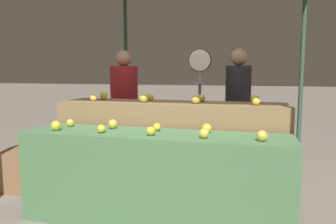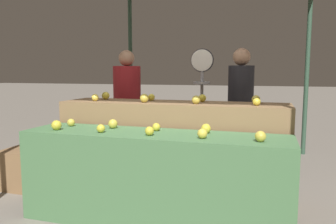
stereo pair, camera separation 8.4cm
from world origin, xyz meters
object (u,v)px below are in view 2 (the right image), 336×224
at_px(produce_scale, 202,86).
at_px(person_customer_left, 127,102).
at_px(wooden_crate_side, 25,168).
at_px(person_vendor_at_scale, 240,103).

distance_m(produce_scale, person_customer_left, 1.12).
xyz_separation_m(person_customer_left, wooden_crate_side, (-0.83, -1.07, -0.71)).
bearing_deg(person_vendor_at_scale, person_customer_left, -21.27).
height_order(produce_scale, wooden_crate_side, produce_scale).
relative_size(person_vendor_at_scale, person_customer_left, 1.00).
height_order(person_customer_left, wooden_crate_side, person_customer_left).
bearing_deg(wooden_crate_side, person_customer_left, 52.21).
distance_m(person_vendor_at_scale, wooden_crate_side, 2.69).
xyz_separation_m(person_vendor_at_scale, person_customer_left, (-1.52, -0.02, -0.02)).
relative_size(person_vendor_at_scale, wooden_crate_side, 3.62).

